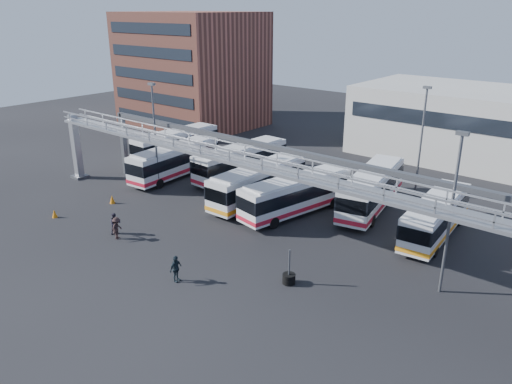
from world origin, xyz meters
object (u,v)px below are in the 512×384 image
Objects in this scene: bus_4 at (296,194)px; pedestrian_c at (117,228)px; bus_0 at (176,143)px; bus_1 at (175,160)px; light_pole_mid at (452,207)px; pedestrian_b at (115,224)px; pedestrian_d at (176,269)px; bus_6 at (436,215)px; cone_left at (54,214)px; light_pole_back at (422,137)px; bus_2 at (241,160)px; bus_5 at (372,188)px; tire_stack at (289,278)px; bus_3 at (258,182)px; light_pole_left at (155,131)px; cone_right at (112,199)px.

pedestrian_c is at bearing -109.74° from bus_4.
bus_0 reaches higher than bus_4.
bus_0 is 6.58m from bus_1.
light_pole_mid is 5.90× the size of pedestrian_b.
bus_6 is at bearing -39.43° from pedestrian_d.
bus_1 is at bearing 39.68° from pedestrian_d.
bus_4 reaches higher than cone_left.
light_pole_back reaches higher than bus_6.
pedestrian_d is 15.75m from cone_left.
bus_0 is 6.33× the size of pedestrian_c.
pedestrian_d is at bearing -125.88° from pedestrian_c.
pedestrian_b is (1.40, -16.43, -1.04)m from bus_2.
bus_5 is 19.58m from pedestrian_d.
bus_0 is at bearing 132.54° from bus_1.
bus_1 is at bearing 155.83° from tire_stack.
light_pole_back is at bearing 71.05° from bus_4.
cone_left is (-10.91, -13.75, -1.53)m from bus_3.
cone_left is (0.18, -13.69, -1.51)m from bus_1.
bus_4 is at bearing -142.15° from bus_5.
cone_left is 0.29× the size of tire_stack.
bus_3 is at bearing 20.35° from light_pole_left.
pedestrian_c is (-18.46, -15.83, -0.88)m from bus_6.
bus_1 is at bearing -153.96° from light_pole_back.
pedestrian_b is at bearing -122.63° from light_pole_back.
bus_6 is at bearing 1.92° from bus_1.
bus_5 reaches higher than bus_6.
bus_2 is 10.71m from bus_4.
light_pole_left is 9.39m from bus_2.
pedestrian_b is (5.38, -8.83, -4.86)m from light_pole_left.
bus_1 is 14.15m from pedestrian_b.
bus_3 is at bearing 166.08° from light_pole_mid.
light_pole_left is 4.26× the size of tire_stack.
light_pole_back is at bearing -56.95° from pedestrian_c.
bus_4 is 1.05× the size of bus_6.
bus_2 is 6.62× the size of pedestrian_b.
cone_right is at bearing -159.52° from bus_6.
pedestrian_d is 2.37× the size of cone_right.
light_pole_left and light_pole_mid have the same top height.
pedestrian_c is 8.32m from pedestrian_d.
bus_4 is at bearing 41.94° from cone_left.
light_pole_back reaches higher than bus_1.
bus_0 reaches higher than cone_right.
tire_stack reaches higher than pedestrian_d.
bus_5 is at bearing -14.26° from pedestrian_b.
bus_6 is (-3.33, 7.57, -3.97)m from light_pole_mid.
light_pole_left is 5.62× the size of pedestrian_d.
bus_0 is 0.99× the size of bus_3.
bus_5 is (24.59, 0.56, 0.09)m from bus_0.
bus_3 is 14.60× the size of cone_right.
bus_3 is (-18.40, 4.56, -3.85)m from light_pole_mid.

